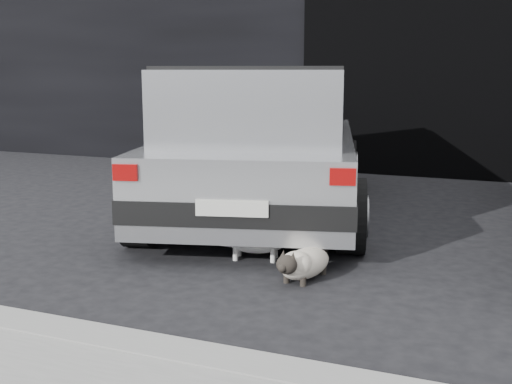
% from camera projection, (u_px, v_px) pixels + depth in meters
% --- Properties ---
extents(ground, '(80.00, 80.00, 0.00)m').
position_uv_depth(ground, '(271.00, 238.00, 5.77)').
color(ground, black).
rests_on(ground, ground).
extents(building_facade, '(34.00, 4.00, 5.00)m').
position_uv_depth(building_facade, '(461.00, 7.00, 10.39)').
color(building_facade, black).
rests_on(building_facade, ground).
extents(garage_opening, '(4.00, 0.10, 2.60)m').
position_uv_depth(garage_opening, '(444.00, 84.00, 8.78)').
color(garage_opening, black).
rests_on(garage_opening, ground).
extents(curb, '(18.00, 0.25, 0.12)m').
position_uv_depth(curb, '(273.00, 377.00, 3.02)').
color(curb, gray).
rests_on(curb, ground).
extents(silver_hatchback, '(2.86, 4.46, 1.52)m').
position_uv_depth(silver_hatchback, '(262.00, 135.00, 6.57)').
color(silver_hatchback, '#AFB1B4').
rests_on(silver_hatchback, ground).
extents(cat_siamese, '(0.36, 0.79, 0.27)m').
position_uv_depth(cat_siamese, '(302.00, 264.00, 4.58)').
color(cat_siamese, beige).
rests_on(cat_siamese, ground).
extents(cat_white, '(0.74, 0.35, 0.35)m').
position_uv_depth(cat_white, '(260.00, 238.00, 5.09)').
color(cat_white, white).
rests_on(cat_white, ground).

